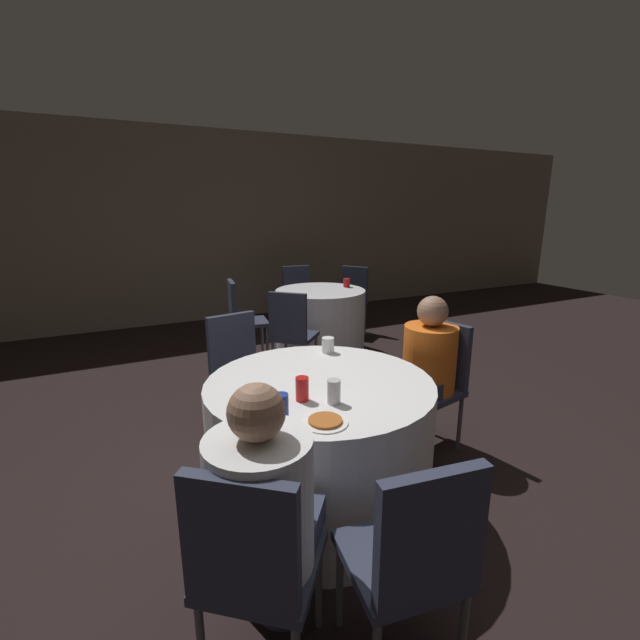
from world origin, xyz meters
TOP-DOWN VIEW (x-y plane):
  - ground_plane at (0.00, 0.00)m, footprint 16.00×16.00m
  - wall_back at (0.00, 4.65)m, footprint 16.00×0.06m
  - table_near at (0.01, 0.01)m, footprint 1.27×1.27m
  - table_far at (1.24, 2.46)m, footprint 1.06×1.06m
  - chair_near_southwest at (-0.65, -0.80)m, footprint 0.56×0.56m
  - chair_near_north at (-0.17, 1.05)m, footprint 0.46×0.47m
  - chair_near_south at (-0.14, -1.03)m, footprint 0.45×0.46m
  - chair_near_east at (1.04, 0.21)m, footprint 0.47×0.47m
  - chair_far_west at (0.31, 2.61)m, footprint 0.46×0.46m
  - chair_far_northeast at (2.01, 3.02)m, footprint 0.56×0.56m
  - chair_far_north at (1.36, 3.40)m, footprint 0.45×0.45m
  - chair_far_southwest at (0.58, 1.79)m, footprint 0.57×0.57m
  - person_orange_shirt at (0.89, 0.18)m, footprint 0.52×0.40m
  - person_white_shirt at (-0.55, -0.68)m, footprint 0.50×0.51m
  - pizza_plate_near at (-0.18, -0.42)m, footprint 0.21×0.21m
  - soda_can_silver at (-0.05, -0.27)m, footprint 0.07×0.07m
  - soda_can_red at (-0.18, -0.17)m, footprint 0.07×0.07m
  - soda_can_blue at (-0.34, -0.30)m, footprint 0.07×0.07m
  - cup_near at (0.28, 0.43)m, footprint 0.08×0.08m
  - cup_far at (1.61, 2.49)m, footprint 0.08×0.08m

SIDE VIEW (x-z plane):
  - ground_plane at x=0.00m, z-range 0.00..0.00m
  - table_near at x=0.01m, z-range 0.00..0.75m
  - table_far at x=1.24m, z-range 0.00..0.75m
  - chair_near_southwest at x=-0.65m, z-range 0.09..1.00m
  - chair_near_north at x=-0.17m, z-range 0.09..1.00m
  - chair_near_south at x=-0.14m, z-range 0.09..1.00m
  - chair_near_east at x=1.04m, z-range 0.09..1.00m
  - chair_far_west at x=0.31m, z-range 0.09..1.00m
  - chair_far_northeast at x=2.01m, z-range 0.09..1.00m
  - chair_far_north at x=1.36m, z-range 0.09..1.00m
  - chair_far_southwest at x=0.58m, z-range 0.09..1.00m
  - person_orange_shirt at x=0.89m, z-range 0.02..1.13m
  - person_white_shirt at x=-0.55m, z-range 0.02..1.15m
  - pizza_plate_near at x=-0.18m, z-range 0.75..0.77m
  - cup_near at x=0.28m, z-range 0.75..0.86m
  - cup_far at x=1.61m, z-range 0.75..0.86m
  - soda_can_silver at x=-0.05m, z-range 0.75..0.88m
  - soda_can_red at x=-0.18m, z-range 0.75..0.88m
  - soda_can_blue at x=-0.34m, z-range 0.75..0.88m
  - wall_back at x=0.00m, z-range 0.00..2.80m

